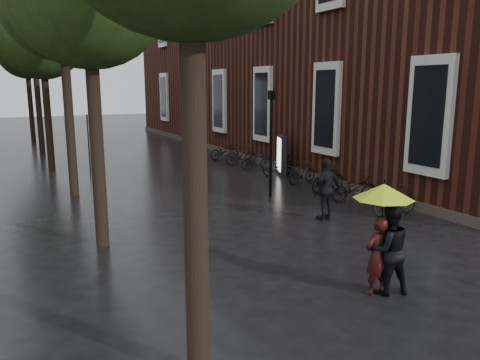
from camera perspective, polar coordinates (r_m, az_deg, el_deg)
ground at (r=8.57m, az=24.81°, el=-16.94°), size 120.00×120.00×0.00m
brick_building at (r=29.20m, az=7.68°, el=15.49°), size 10.20×33.20×12.00m
street_trees at (r=20.61m, az=-22.22°, el=17.43°), size 4.33×34.03×8.91m
person_burgundy at (r=9.31m, az=16.32°, el=-8.89°), size 0.58×0.41×1.52m
person_black at (r=9.38m, az=17.61°, el=-8.04°), size 1.01×0.88×1.75m
lime_umbrella at (r=9.02m, az=17.12°, el=-1.34°), size 1.13×1.13×1.66m
pedestrian_walking at (r=13.94m, az=10.49°, el=-1.13°), size 1.15×0.66×1.84m
parked_bicycles at (r=19.80m, az=5.80°, el=1.41°), size 2.03×12.95×1.01m
ad_lightbox at (r=20.76m, az=5.08°, el=3.04°), size 0.27×1.16×1.75m
lamp_post at (r=16.56m, az=3.80°, el=5.74°), size 0.19×0.19×3.73m
cycle_sign at (r=21.96m, az=-17.94°, el=5.75°), size 0.15×0.53×2.92m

